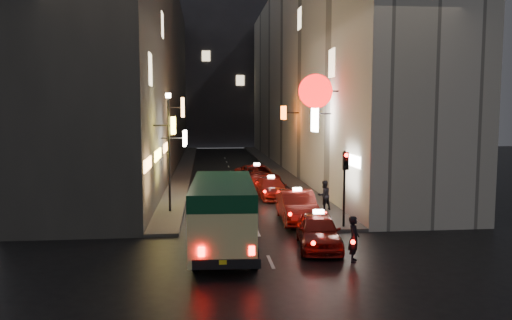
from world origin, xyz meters
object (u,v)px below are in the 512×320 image
object	(u,v)px
traffic_light	(345,172)
taxi_near	(318,228)
minibus	(223,208)
lamp_post	(169,144)
pedestrian_crossing	(354,236)

from	to	relation	value
traffic_light	taxi_near	bearing A→B (deg)	-123.56
minibus	lamp_post	xyz separation A→B (m)	(-2.53, 7.67, 1.96)
traffic_light	lamp_post	world-z (taller)	lamp_post
pedestrian_crossing	traffic_light	bearing A→B (deg)	5.73
taxi_near	traffic_light	size ratio (longest dim) A/B	1.50
pedestrian_crossing	traffic_light	size ratio (longest dim) A/B	0.54
traffic_light	pedestrian_crossing	bearing A→B (deg)	-101.97
lamp_post	traffic_light	bearing A→B (deg)	-28.91
lamp_post	minibus	bearing A→B (deg)	-71.77
traffic_light	lamp_post	distance (m)	9.42
taxi_near	traffic_light	bearing A→B (deg)	56.44
minibus	lamp_post	size ratio (longest dim) A/B	1.05
taxi_near	pedestrian_crossing	distance (m)	2.10
lamp_post	taxi_near	bearing A→B (deg)	-49.21
taxi_near	traffic_light	distance (m)	3.86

